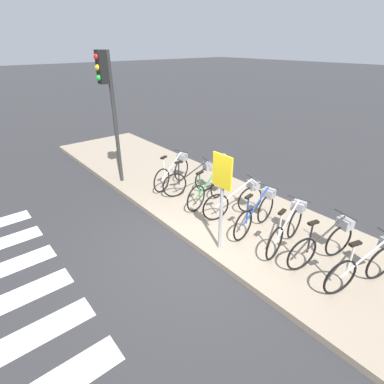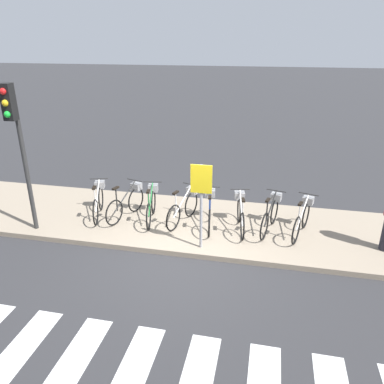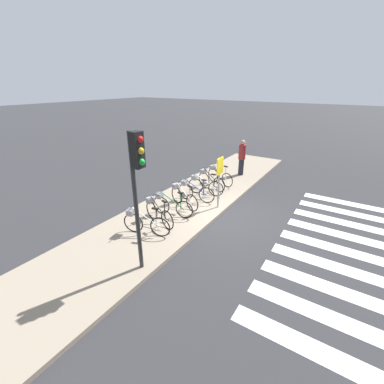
% 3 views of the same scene
% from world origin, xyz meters
% --- Properties ---
extents(ground_plane, '(120.00, 120.00, 0.00)m').
position_xyz_m(ground_plane, '(0.00, 0.00, 0.00)').
color(ground_plane, '#2D2D30').
extents(sidewalk, '(16.01, 2.95, 0.12)m').
position_xyz_m(sidewalk, '(0.00, 1.48, 0.06)').
color(sidewalk, gray).
rests_on(sidewalk, ground_plane).
extents(parked_bicycle_0, '(0.59, 1.47, 0.94)m').
position_xyz_m(parked_bicycle_0, '(-2.51, 1.34, 0.54)').
color(parked_bicycle_0, black).
rests_on(parked_bicycle_0, sidewalk).
extents(parked_bicycle_1, '(0.57, 1.47, 0.94)m').
position_xyz_m(parked_bicycle_1, '(-1.76, 1.42, 0.54)').
color(parked_bicycle_1, black).
rests_on(parked_bicycle_1, sidewalk).
extents(parked_bicycle_2, '(0.46, 1.50, 0.94)m').
position_xyz_m(parked_bicycle_2, '(-1.13, 1.40, 0.54)').
color(parked_bicycle_2, black).
rests_on(parked_bicycle_2, sidewalk).
extents(parked_bicycle_3, '(0.58, 1.47, 0.94)m').
position_xyz_m(parked_bicycle_3, '(-0.30, 1.45, 0.54)').
color(parked_bicycle_3, black).
rests_on(parked_bicycle_3, sidewalk).
extents(parked_bicycle_4, '(0.46, 1.51, 0.94)m').
position_xyz_m(parked_bicycle_4, '(0.34, 1.37, 0.54)').
color(parked_bicycle_4, black).
rests_on(parked_bicycle_4, sidewalk).
extents(parked_bicycle_5, '(0.46, 1.50, 0.94)m').
position_xyz_m(parked_bicycle_5, '(1.07, 1.36, 0.54)').
color(parked_bicycle_5, black).
rests_on(parked_bicycle_5, sidewalk).
extents(parked_bicycle_6, '(0.53, 1.48, 0.94)m').
position_xyz_m(parked_bicycle_6, '(1.77, 1.46, 0.54)').
color(parked_bicycle_6, black).
rests_on(parked_bicycle_6, sidewalk).
extents(parked_bicycle_7, '(0.59, 1.46, 0.94)m').
position_xyz_m(parked_bicycle_7, '(2.49, 1.40, 0.54)').
color(parked_bicycle_7, black).
rests_on(parked_bicycle_7, sidewalk).
extents(traffic_light, '(0.24, 0.40, 3.37)m').
position_xyz_m(traffic_light, '(-3.69, 0.24, 2.55)').
color(traffic_light, '#2D2D2D').
rests_on(traffic_light, sidewalk).
extents(sign_post, '(0.44, 0.07, 1.88)m').
position_xyz_m(sign_post, '(0.33, 0.29, 1.41)').
color(sign_post, '#99999E').
rests_on(sign_post, sidewalk).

